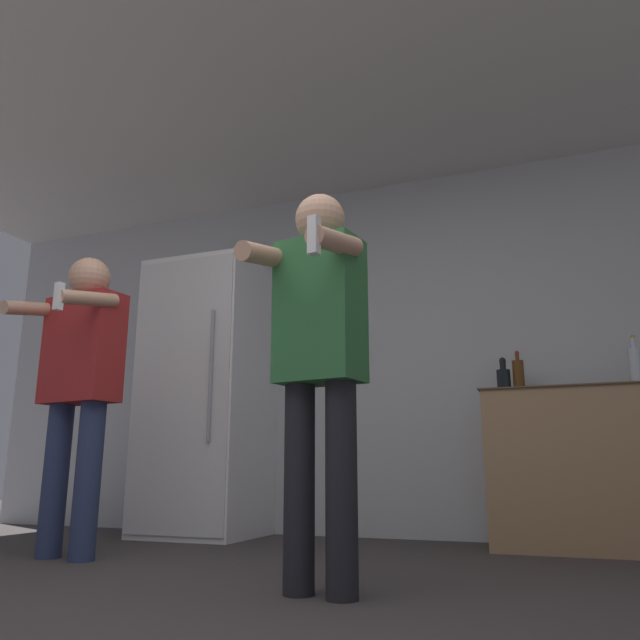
{
  "coord_description": "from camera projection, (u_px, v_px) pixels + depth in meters",
  "views": [
    {
      "loc": [
        1.08,
        -1.48,
        0.44
      ],
      "look_at": [
        0.23,
        0.76,
        1.02
      ],
      "focal_mm": 35.0,
      "sensor_mm": 36.0,
      "label": 1
    }
  ],
  "objects": [
    {
      "name": "wall_back",
      "position": [
        393.0,
        351.0,
        4.46
      ],
      "size": [
        7.0,
        0.06,
        2.55
      ],
      "color": "#B2B7BC",
      "rests_on": "ground_plane"
    },
    {
      "name": "ceiling_slab",
      "position": [
        322.0,
        78.0,
        3.48
      ],
      "size": [
        7.0,
        3.3,
        0.05
      ],
      "color": "silver",
      "rests_on": "wall_back"
    },
    {
      "name": "refrigerator",
      "position": [
        207.0,
        396.0,
        4.48
      ],
      "size": [
        0.78,
        0.74,
        1.93
      ],
      "color": "white",
      "rests_on": "ground_plane"
    },
    {
      "name": "bottle_short_whiskey",
      "position": [
        519.0,
        376.0,
        3.89
      ],
      "size": [
        0.07,
        0.07,
        0.27
      ],
      "color": "#563314",
      "rests_on": "counter"
    },
    {
      "name": "bottle_green_wine",
      "position": [
        636.0,
        367.0,
        3.66
      ],
      "size": [
        0.07,
        0.07,
        0.32
      ],
      "color": "silver",
      "rests_on": "counter"
    },
    {
      "name": "bottle_clear_vodka",
      "position": [
        504.0,
        380.0,
        3.91
      ],
      "size": [
        0.09,
        0.09,
        0.23
      ],
      "color": "black",
      "rests_on": "counter"
    },
    {
      "name": "person_woman_foreground",
      "position": [
        319.0,
        346.0,
        2.43
      ],
      "size": [
        0.44,
        0.48,
        1.55
      ],
      "color": "black",
      "rests_on": "ground_plane"
    },
    {
      "name": "person_man_side",
      "position": [
        80.0,
        374.0,
        3.4
      ],
      "size": [
        0.55,
        0.53,
        1.62
      ],
      "color": "navy",
      "rests_on": "ground_plane"
    }
  ]
}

